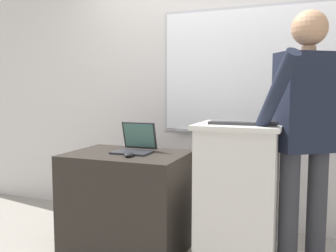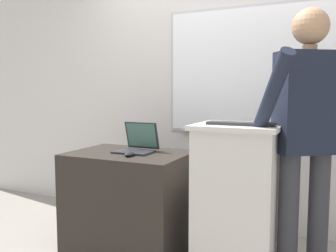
% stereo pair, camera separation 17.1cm
% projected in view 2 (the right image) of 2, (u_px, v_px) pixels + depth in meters
% --- Properties ---
extents(back_wall, '(6.40, 0.17, 2.94)m').
position_uv_depth(back_wall, '(220.00, 69.00, 3.31)').
color(back_wall, silver).
rests_on(back_wall, ground_plane).
extents(lectern_podium, '(0.56, 0.50, 1.04)m').
position_uv_depth(lectern_podium, '(237.00, 200.00, 2.42)').
color(lectern_podium, beige).
rests_on(lectern_podium, ground_plane).
extents(side_desk, '(0.92, 0.64, 0.78)m').
position_uv_depth(side_desk, '(129.00, 201.00, 2.83)').
color(side_desk, '#28231E').
rests_on(side_desk, ground_plane).
extents(person_presenter, '(0.57, 0.72, 1.78)m').
position_uv_depth(person_presenter, '(307.00, 127.00, 2.27)').
color(person_presenter, '#333338').
rests_on(person_presenter, ground_plane).
extents(laptop, '(0.29, 0.27, 0.23)m').
position_uv_depth(laptop, '(138.00, 143.00, 2.83)').
color(laptop, '#28282D').
rests_on(laptop, side_desk).
extents(wireless_keyboard, '(0.42, 0.12, 0.02)m').
position_uv_depth(wireless_keyboard, '(239.00, 124.00, 2.31)').
color(wireless_keyboard, '#2D2D30').
rests_on(wireless_keyboard, lectern_podium).
extents(computer_mouse_by_laptop, '(0.06, 0.10, 0.03)m').
position_uv_depth(computer_mouse_by_laptop, '(129.00, 154.00, 2.62)').
color(computer_mouse_by_laptop, black).
rests_on(computer_mouse_by_laptop, side_desk).
extents(computer_mouse_by_keyboard, '(0.06, 0.10, 0.03)m').
position_uv_depth(computer_mouse_by_keyboard, '(272.00, 124.00, 2.21)').
color(computer_mouse_by_keyboard, black).
rests_on(computer_mouse_by_keyboard, lectern_podium).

